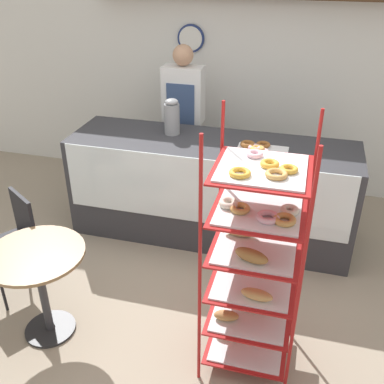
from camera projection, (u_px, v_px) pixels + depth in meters
The scene contains 9 objects.
ground_plane at pixel (180, 303), 3.74m from camera, with size 14.00×14.00×0.00m, color gray.
back_wall at pixel (237, 71), 5.05m from camera, with size 10.00×0.30×2.70m.
display_counter at pixel (211, 189), 4.41m from camera, with size 2.72×0.78×1.01m.
pastry_rack at pixel (253, 267), 2.88m from camera, with size 0.60×0.57×1.80m.
person_worker at pixel (184, 120), 4.81m from camera, with size 0.42×0.23×1.75m.
cafe_table at pixel (39, 273), 3.21m from camera, with size 0.70×0.70×0.74m.
cafe_chair at pixel (16, 235), 3.65m from camera, with size 0.53×0.53×0.89m.
coffee_carafe at pixel (172, 117), 4.27m from camera, with size 0.15×0.15×0.35m.
donut_tray_counter at pixel (258, 148), 3.99m from camera, with size 0.45×0.28×0.05m.
Camera 1 is at (0.83, -2.69, 2.63)m, focal length 42.00 mm.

